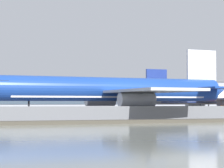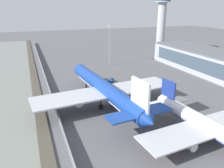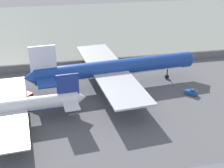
% 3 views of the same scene
% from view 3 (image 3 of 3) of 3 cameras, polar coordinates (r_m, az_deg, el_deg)
% --- Properties ---
extents(ground_plane, '(500.00, 500.00, 0.00)m').
position_cam_3_polar(ground_plane, '(93.71, 2.09, -0.21)').
color(ground_plane, '#565659').
extents(waterfront_lagoon, '(320.00, 98.00, 0.01)m').
position_cam_3_polar(waterfront_lagoon, '(159.47, -3.88, 10.86)').
color(waterfront_lagoon, gray).
rests_on(waterfront_lagoon, ground).
extents(shoreline_seawall, '(320.00, 3.00, 0.50)m').
position_cam_3_polar(shoreline_seawall, '(111.95, -0.33, 4.43)').
color(shoreline_seawall, '#474238').
rests_on(shoreline_seawall, ground).
extents(perimeter_fence, '(280.00, 0.10, 2.54)m').
position_cam_3_polar(perimeter_fence, '(107.47, 0.13, 4.08)').
color(perimeter_fence, slate).
rests_on(perimeter_fence, ground).
extents(cargo_jet_blue, '(53.14, 46.21, 14.55)m').
position_cam_3_polar(cargo_jet_blue, '(91.08, 0.35, 2.85)').
color(cargo_jet_blue, '#193D93').
rests_on(cargo_jet_blue, ground).
extents(passenger_jet_white, '(40.41, 35.06, 11.14)m').
position_cam_3_polar(passenger_jet_white, '(77.40, -19.09, -4.20)').
color(passenger_jet_white, white).
rests_on(passenger_jet_white, ground).
extents(baggage_tug, '(3.43, 3.35, 1.80)m').
position_cam_3_polar(baggage_tug, '(90.63, 14.28, -1.45)').
color(baggage_tug, '#19519E').
rests_on(baggage_tug, ground).
extents(ops_van, '(5.14, 5.18, 2.48)m').
position_cam_3_polar(ops_van, '(88.59, -15.85, -1.97)').
color(ops_van, red).
rests_on(ops_van, ground).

